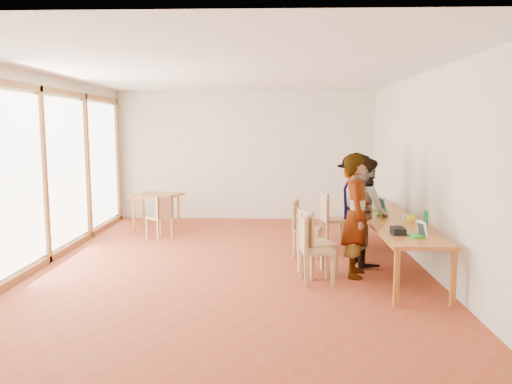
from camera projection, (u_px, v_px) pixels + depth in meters
ground at (231, 264)px, 7.92m from camera, size 8.00×8.00×0.00m
wall_back at (245, 156)px, 11.69m from camera, size 6.00×0.10×3.00m
wall_front at (186, 215)px, 3.76m from camera, size 6.00×0.10×3.00m
wall_right at (426, 171)px, 7.63m from camera, size 0.10×8.00×3.00m
window_wall at (42, 170)px, 7.82m from camera, size 0.10×8.00×3.00m
ceiling at (230, 70)px, 7.53m from camera, size 6.00×8.00×0.04m
communal_table at (389, 220)px, 7.89m from camera, size 0.80×4.00×0.75m
side_table at (157, 198)px, 10.60m from camera, size 0.90×0.90×0.75m
chair_near at (310, 242)px, 6.93m from camera, size 0.48×0.48×0.50m
chair_mid at (311, 235)px, 7.24m from camera, size 0.60×0.60×0.52m
chair_far at (301, 221)px, 8.44m from camera, size 0.53×0.53×0.50m
chair_empty at (329, 213)px, 9.17m from camera, size 0.53×0.53×0.52m
chair_spare at (162, 212)px, 9.67m from camera, size 0.56×0.56×0.45m
person_near at (357, 216)px, 7.19m from camera, size 0.55×0.72×1.79m
person_mid at (365, 211)px, 7.85m from camera, size 0.82×0.95×1.71m
person_far at (355, 203)px, 8.60m from camera, size 0.81×1.20×1.73m
laptop_near at (419, 232)px, 6.47m from camera, size 0.25×0.27×0.20m
laptop_mid at (385, 212)px, 8.01m from camera, size 0.25×0.27×0.20m
laptop_far at (379, 206)px, 8.53m from camera, size 0.32×0.34×0.23m
yellow_mug at (411, 219)px, 7.47m from camera, size 0.17×0.17×0.10m
green_bottle at (426, 221)px, 6.81m from camera, size 0.07×0.07×0.28m
clear_glass at (404, 217)px, 7.61m from camera, size 0.07×0.07×0.09m
condiment_cup at (373, 207)px, 8.64m from camera, size 0.08×0.08×0.06m
pink_phone at (397, 225)px, 7.20m from camera, size 0.05×0.10×0.01m
black_pouch at (398, 231)px, 6.62m from camera, size 0.16×0.26×0.09m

